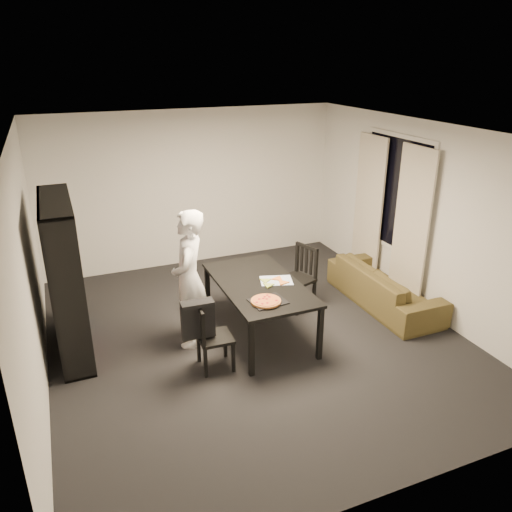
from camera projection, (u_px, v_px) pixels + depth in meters
name	position (u px, v px, depth m)	size (l,w,h in m)	color
room	(254.00, 242.00, 5.98)	(5.01, 5.51, 2.61)	black
window_pane	(396.00, 193.00, 7.30)	(0.02, 1.40, 1.60)	black
window_frame	(395.00, 193.00, 7.30)	(0.03, 1.52, 1.72)	white
curtain_left	(411.00, 227.00, 6.95)	(0.03, 0.70, 2.25)	beige
curtain_right	(368.00, 208.00, 7.85)	(0.03, 0.70, 2.25)	beige
bookshelf	(66.00, 278.00, 5.87)	(0.35, 1.50, 1.90)	black
dining_table	(259.00, 287.00, 6.29)	(0.97, 1.74, 0.73)	black
chair_left	(208.00, 333.00, 5.64)	(0.40, 0.40, 0.82)	black
chair_right	(301.00, 272.00, 7.08)	(0.54, 0.54, 0.90)	black
draped_jacket	(198.00, 318.00, 5.53)	(0.38, 0.17, 0.45)	black
person	(189.00, 279.00, 6.03)	(0.63, 0.42, 1.73)	silver
baking_tray	(268.00, 301.00, 5.78)	(0.40, 0.32, 0.01)	black
pepperoni_pizza	(266.00, 301.00, 5.75)	(0.35, 0.35, 0.03)	#AE6632
kitchen_towel	(276.00, 281.00, 6.32)	(0.40, 0.30, 0.01)	silver
pizza_slices	(273.00, 282.00, 6.26)	(0.37, 0.31, 0.01)	#E3C346
sofa	(384.00, 286.00, 7.20)	(1.95, 0.76, 0.57)	#42391A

